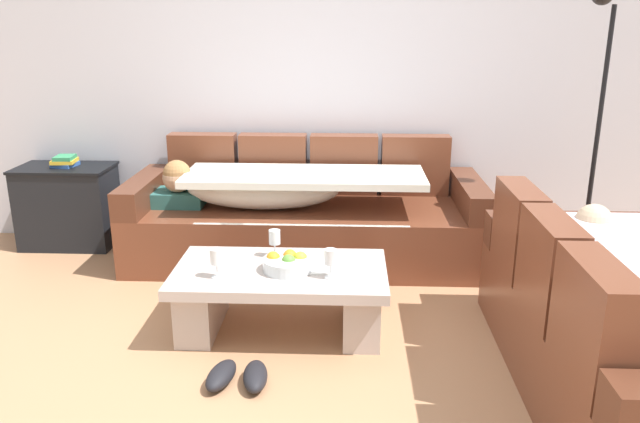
{
  "coord_description": "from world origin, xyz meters",
  "views": [
    {
      "loc": [
        0.32,
        -2.77,
        1.72
      ],
      "look_at": [
        0.15,
        1.05,
        0.55
      ],
      "focal_mm": 35.09,
      "sensor_mm": 36.0,
      "label": 1
    }
  ],
  "objects_px": {
    "open_magazine": "(316,267)",
    "pair_of_shoes": "(238,376)",
    "side_cabinet": "(68,206)",
    "floor_lamp": "(594,116)",
    "couch_near_window": "(619,329)",
    "wine_glass_far_back": "(275,238)",
    "couch_along_wall": "(299,217)",
    "wine_glass_near_left": "(216,258)",
    "coffee_table": "(281,291)",
    "wine_glass_near_right": "(330,258)",
    "fruit_bowl": "(288,263)",
    "book_stack_on_cabinet": "(65,161)"
  },
  "relations": [
    {
      "from": "wine_glass_near_right",
      "to": "book_stack_on_cabinet",
      "type": "xyz_separation_m",
      "value": [
        -2.1,
        1.48,
        0.19
      ]
    },
    {
      "from": "wine_glass_near_left",
      "to": "side_cabinet",
      "type": "bearing_deg",
      "value": 134.86
    },
    {
      "from": "coffee_table",
      "to": "floor_lamp",
      "type": "xyz_separation_m",
      "value": [
        2.01,
        0.97,
        0.88
      ]
    },
    {
      "from": "couch_along_wall",
      "to": "wine_glass_near_right",
      "type": "xyz_separation_m",
      "value": [
        0.27,
        -1.26,
        0.17
      ]
    },
    {
      "from": "wine_glass_far_back",
      "to": "book_stack_on_cabinet",
      "type": "distance_m",
      "value": 2.12
    },
    {
      "from": "side_cabinet",
      "to": "floor_lamp",
      "type": "relative_size",
      "value": 0.37
    },
    {
      "from": "couch_along_wall",
      "to": "pair_of_shoes",
      "type": "xyz_separation_m",
      "value": [
        -0.17,
        -1.71,
        -0.28
      ]
    },
    {
      "from": "wine_glass_near_right",
      "to": "book_stack_on_cabinet",
      "type": "distance_m",
      "value": 2.57
    },
    {
      "from": "couch_along_wall",
      "to": "floor_lamp",
      "type": "distance_m",
      "value": 2.14
    },
    {
      "from": "couch_along_wall",
      "to": "wine_glass_far_back",
      "type": "distance_m",
      "value": 0.97
    },
    {
      "from": "wine_glass_near_left",
      "to": "side_cabinet",
      "type": "height_order",
      "value": "side_cabinet"
    },
    {
      "from": "open_magazine",
      "to": "coffee_table",
      "type": "bearing_deg",
      "value": 179.2
    },
    {
      "from": "wine_glass_near_right",
      "to": "side_cabinet",
      "type": "bearing_deg",
      "value": 144.94
    },
    {
      "from": "couch_along_wall",
      "to": "wine_glass_near_left",
      "type": "height_order",
      "value": "couch_along_wall"
    },
    {
      "from": "couch_along_wall",
      "to": "coffee_table",
      "type": "relative_size",
      "value": 2.14
    },
    {
      "from": "wine_glass_far_back",
      "to": "side_cabinet",
      "type": "distance_m",
      "value": 2.13
    },
    {
      "from": "couch_along_wall",
      "to": "couch_near_window",
      "type": "xyz_separation_m",
      "value": [
        1.63,
        -1.7,
        0.01
      ]
    },
    {
      "from": "wine_glass_far_back",
      "to": "couch_along_wall",
      "type": "bearing_deg",
      "value": 85.66
    },
    {
      "from": "couch_near_window",
      "to": "fruit_bowl",
      "type": "distance_m",
      "value": 1.7
    },
    {
      "from": "couch_near_window",
      "to": "wine_glass_far_back",
      "type": "relative_size",
      "value": 12.0
    },
    {
      "from": "couch_along_wall",
      "to": "side_cabinet",
      "type": "relative_size",
      "value": 3.56
    },
    {
      "from": "couch_along_wall",
      "to": "wine_glass_far_back",
      "type": "xyz_separation_m",
      "value": [
        -0.07,
        -0.95,
        0.17
      ]
    },
    {
      "from": "coffee_table",
      "to": "pair_of_shoes",
      "type": "relative_size",
      "value": 3.64
    },
    {
      "from": "open_magazine",
      "to": "pair_of_shoes",
      "type": "distance_m",
      "value": 0.77
    },
    {
      "from": "book_stack_on_cabinet",
      "to": "wine_glass_near_left",
      "type": "bearing_deg",
      "value": -45.43
    },
    {
      "from": "couch_along_wall",
      "to": "fruit_bowl",
      "type": "distance_m",
      "value": 1.16
    },
    {
      "from": "wine_glass_near_right",
      "to": "wine_glass_far_back",
      "type": "relative_size",
      "value": 1.0
    },
    {
      "from": "open_magazine",
      "to": "book_stack_on_cabinet",
      "type": "height_order",
      "value": "book_stack_on_cabinet"
    },
    {
      "from": "book_stack_on_cabinet",
      "to": "pair_of_shoes",
      "type": "height_order",
      "value": "book_stack_on_cabinet"
    },
    {
      "from": "coffee_table",
      "to": "side_cabinet",
      "type": "xyz_separation_m",
      "value": [
        -1.82,
        1.36,
        0.08
      ]
    },
    {
      "from": "wine_glass_near_left",
      "to": "open_magazine",
      "type": "relative_size",
      "value": 0.59
    },
    {
      "from": "couch_near_window",
      "to": "open_magazine",
      "type": "relative_size",
      "value": 7.12
    },
    {
      "from": "coffee_table",
      "to": "wine_glass_near_left",
      "type": "height_order",
      "value": "wine_glass_near_left"
    },
    {
      "from": "fruit_bowl",
      "to": "pair_of_shoes",
      "type": "xyz_separation_m",
      "value": [
        -0.2,
        -0.56,
        -0.38
      ]
    },
    {
      "from": "coffee_table",
      "to": "wine_glass_near_right",
      "type": "distance_m",
      "value": 0.4
    },
    {
      "from": "fruit_bowl",
      "to": "book_stack_on_cabinet",
      "type": "height_order",
      "value": "book_stack_on_cabinet"
    },
    {
      "from": "side_cabinet",
      "to": "floor_lamp",
      "type": "distance_m",
      "value": 3.93
    },
    {
      "from": "wine_glass_near_left",
      "to": "floor_lamp",
      "type": "distance_m",
      "value": 2.66
    },
    {
      "from": "couch_along_wall",
      "to": "coffee_table",
      "type": "bearing_deg",
      "value": -91.09
    },
    {
      "from": "wine_glass_near_right",
      "to": "floor_lamp",
      "type": "bearing_deg",
      "value": 32.35
    },
    {
      "from": "wine_glass_near_left",
      "to": "pair_of_shoes",
      "type": "bearing_deg",
      "value": -68.03
    },
    {
      "from": "coffee_table",
      "to": "wine_glass_near_left",
      "type": "relative_size",
      "value": 7.23
    },
    {
      "from": "couch_near_window",
      "to": "wine_glass_near_left",
      "type": "relative_size",
      "value": 12.0
    },
    {
      "from": "floor_lamp",
      "to": "couch_near_window",
      "type": "bearing_deg",
      "value": -103.03
    },
    {
      "from": "coffee_table",
      "to": "floor_lamp",
      "type": "bearing_deg",
      "value": 25.7
    },
    {
      "from": "coffee_table",
      "to": "pair_of_shoes",
      "type": "height_order",
      "value": "coffee_table"
    },
    {
      "from": "pair_of_shoes",
      "to": "coffee_table",
      "type": "bearing_deg",
      "value": 75.25
    },
    {
      "from": "wine_glass_far_back",
      "to": "wine_glass_near_right",
      "type": "bearing_deg",
      "value": -42.18
    },
    {
      "from": "wine_glass_near_left",
      "to": "wine_glass_far_back",
      "type": "xyz_separation_m",
      "value": [
        0.28,
        0.33,
        0.0
      ]
    },
    {
      "from": "side_cabinet",
      "to": "open_magazine",
      "type": "bearing_deg",
      "value": -33.54
    }
  ]
}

